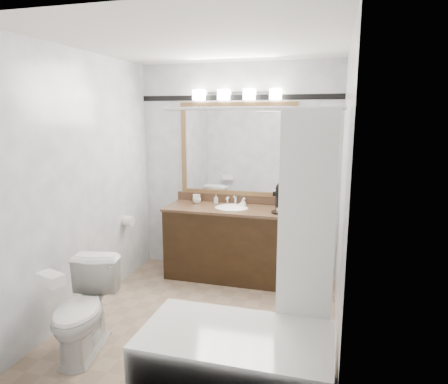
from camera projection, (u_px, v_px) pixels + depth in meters
The scene contains 15 objects.
room at pixel (203, 189), 3.56m from camera, with size 2.42×2.62×2.52m.
vanity at pixel (231, 241), 4.68m from camera, with size 1.53×0.58×0.97m.
mirror at pixel (237, 149), 4.73m from camera, with size 1.40×0.04×1.10m.
vanity_light_bar at pixel (236, 94), 4.56m from camera, with size 1.02×0.14×0.12m.
accent_stripe at pixel (238, 98), 4.63m from camera, with size 2.40×0.01×0.06m, color black.
bathtub at pixel (239, 354), 2.76m from camera, with size 1.30×0.75×1.96m.
tp_roll at pixel (128, 221), 4.60m from camera, with size 0.12×0.12×0.11m, color white.
toilet at pixel (84, 310), 3.20m from camera, with size 0.41×0.72×0.73m, color white.
tissue_box at pixel (51, 279), 2.80m from camera, with size 0.20×0.11×0.08m, color white.
coffee_maker at pixel (282, 197), 4.36m from camera, with size 0.18×0.22×0.34m.
cup_left at pixel (197, 200), 4.82m from camera, with size 0.10×0.10×0.08m, color white.
cup_right at pixel (197, 198), 4.92m from camera, with size 0.09×0.09×0.09m, color white.
soap_bottle_a at pixel (216, 199), 4.83m from camera, with size 0.04×0.05×0.10m, color white.
soap_bottle_b at pixel (243, 202), 4.72m from camera, with size 0.06×0.06×0.08m, color white.
soap_bar at pixel (242, 205), 4.69m from camera, with size 0.08×0.05×0.03m, color #EBE9C2.
Camera 1 is at (1.12, -3.33, 1.91)m, focal length 32.00 mm.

